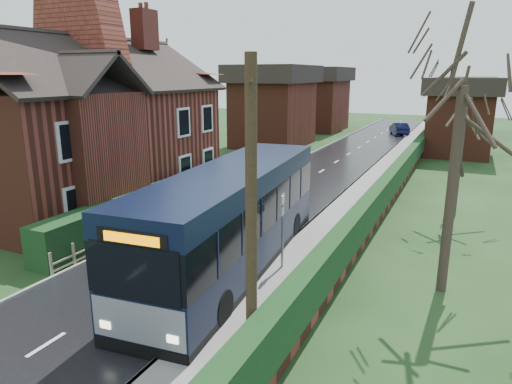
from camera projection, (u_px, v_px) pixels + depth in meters
The scene contains 18 objects.
ground at pixel (179, 261), 16.99m from camera, with size 140.00×140.00×0.00m, color #2D4F22.
road at pixel (280, 197), 25.76m from camera, with size 6.00×100.00×0.02m, color black.
pavement at pixel (355, 205), 24.01m from camera, with size 2.50×100.00×0.14m, color slate.
kerb_right at pixel (333, 203), 24.50m from camera, with size 0.12×100.00×0.14m, color gray.
kerb_left at pixel (232, 191), 27.00m from camera, with size 0.12×100.00×0.10m, color gray.
front_hedge at pixel (170, 197), 22.77m from camera, with size 1.20×16.00×1.60m, color black.
picket_fence at pixel (183, 206), 22.55m from camera, with size 0.10×16.00×0.90m, color gray, non-canonical shape.
right_wall_hedge at pixel (386, 191), 23.14m from camera, with size 0.60×50.00×1.80m.
brick_house at pixel (87, 122), 23.65m from camera, with size 9.30×14.60×10.30m.
bus at pixel (233, 219), 16.07m from camera, with size 3.76×12.11×3.62m.
car_silver at pixel (183, 216), 19.98m from camera, with size 1.71×4.25×1.45m, color silver.
car_green at pixel (159, 230), 18.32m from camera, with size 1.91×4.69×1.36m, color black.
car_distant at pixel (399, 129), 52.56m from camera, with size 1.47×4.21×1.39m, color black.
bus_stop_sign at pixel (283, 221), 15.74m from camera, with size 0.17×0.42×2.82m.
telegraph_pole at pixel (251, 229), 9.49m from camera, with size 0.44×0.88×7.17m.
tree_right_near at pixel (465, 70), 13.02m from camera, with size 4.27×4.27×9.21m.
tree_right_far at pixel (466, 99), 21.03m from camera, with size 3.91×3.91×7.55m.
tree_house_side at pixel (168, 65), 36.20m from camera, with size 4.41×4.41×10.01m.
Camera 1 is at (9.27, -13.11, 6.75)m, focal length 32.00 mm.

